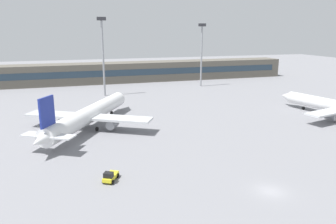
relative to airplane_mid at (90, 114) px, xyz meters
The scene contains 6 objects.
ground_plane 23.54m from the airplane_mid, ahead, with size 400.00×400.00×0.00m, color gray.
terminal_building 74.91m from the airplane_mid, 71.96° to the left, with size 155.50×12.13×9.00m.
airplane_mid is the anchor object (origin of this frame).
baggage_tug_yellow 31.39m from the airplane_mid, 88.92° to the right, with size 3.09×3.88×1.75m.
floodlight_tower_west 43.07m from the airplane_mid, 78.47° to the left, with size 3.20×0.80×28.10m.
floodlight_tower_east 71.36m from the airplane_mid, 44.26° to the left, with size 3.20×0.80×26.29m.
Camera 1 is at (-28.15, -38.08, 23.62)m, focal length 34.85 mm.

